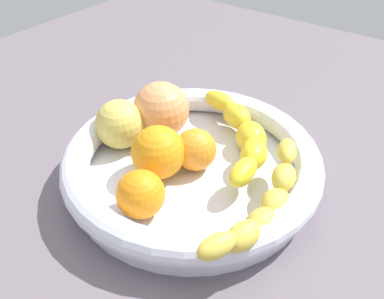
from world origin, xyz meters
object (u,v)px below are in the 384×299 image
(banana_draped_left, at_px, (265,206))
(banana_draped_right, at_px, (244,135))
(orange_mid_right, at_px, (141,194))
(peach_blush, at_px, (161,110))
(apple_yellow, at_px, (120,124))
(orange_mid_left, at_px, (193,148))
(fruit_bowl, at_px, (192,163))
(orange_front, at_px, (158,152))

(banana_draped_left, relative_size, banana_draped_right, 1.36)
(orange_mid_right, xyz_separation_m, peach_blush, (0.08, -0.13, 0.01))
(peach_blush, bearing_deg, banana_draped_left, 160.17)
(apple_yellow, bearing_deg, orange_mid_right, 143.73)
(banana_draped_right, height_order, orange_mid_left, orange_mid_left)
(fruit_bowl, bearing_deg, orange_mid_right, 90.11)
(orange_mid_left, xyz_separation_m, orange_mid_right, (-0.00, 0.10, 0.00))
(banana_draped_right, bearing_deg, orange_mid_left, 62.11)
(banana_draped_left, bearing_deg, apple_yellow, -4.70)
(banana_draped_left, xyz_separation_m, apple_yellow, (0.22, -0.02, 0.00))
(fruit_bowl, distance_m, banana_draped_right, 0.08)
(orange_mid_left, distance_m, peach_blush, 0.08)
(orange_mid_left, bearing_deg, banana_draped_left, 161.96)
(banana_draped_left, bearing_deg, orange_mid_right, 27.14)
(orange_front, height_order, apple_yellow, same)
(fruit_bowl, xyz_separation_m, orange_mid_right, (-0.00, 0.09, 0.02))
(orange_front, distance_m, apple_yellow, 0.08)
(fruit_bowl, bearing_deg, apple_yellow, 7.67)
(orange_front, bearing_deg, orange_mid_left, -122.06)
(banana_draped_right, height_order, orange_mid_right, orange_mid_right)
(fruit_bowl, distance_m, peach_blush, 0.09)
(banana_draped_right, xyz_separation_m, orange_mid_left, (0.03, 0.06, 0.00))
(banana_draped_right, bearing_deg, orange_mid_right, 79.57)
(banana_draped_left, distance_m, banana_draped_right, 0.13)
(fruit_bowl, xyz_separation_m, banana_draped_right, (-0.03, -0.07, 0.02))
(banana_draped_right, relative_size, orange_front, 2.36)
(fruit_bowl, height_order, peach_blush, peach_blush)
(fruit_bowl, bearing_deg, banana_draped_left, 164.37)
(fruit_bowl, xyz_separation_m, peach_blush, (0.08, -0.04, 0.03))
(fruit_bowl, distance_m, apple_yellow, 0.11)
(orange_mid_left, bearing_deg, apple_yellow, 11.54)
(banana_draped_left, xyz_separation_m, orange_mid_right, (0.12, 0.06, -0.00))
(orange_front, relative_size, orange_mid_right, 1.21)
(orange_mid_left, bearing_deg, orange_mid_right, 92.30)
(orange_mid_left, xyz_separation_m, apple_yellow, (0.10, 0.02, 0.01))
(peach_blush, bearing_deg, banana_draped_right, -163.55)
(banana_draped_right, distance_m, apple_yellow, 0.16)
(orange_mid_left, bearing_deg, banana_draped_right, -117.89)
(orange_front, distance_m, orange_mid_right, 0.07)
(fruit_bowl, relative_size, orange_mid_right, 5.90)
(banana_draped_right, bearing_deg, apple_yellow, 31.97)
(orange_front, relative_size, peach_blush, 0.86)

